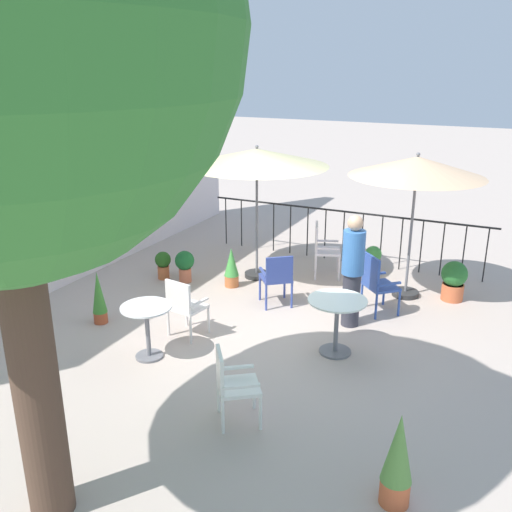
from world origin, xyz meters
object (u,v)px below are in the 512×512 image
patio_chair_0 (184,304)px  standing_person (353,270)px  patio_chair_3 (377,281)px  patio_umbrella_0 (257,158)px  potted_plant_0 (163,263)px  potted_plant_2 (99,297)px  potted_plant_4 (398,460)px  patio_umbrella_1 (417,168)px  patio_chair_2 (323,246)px  potted_plant_5 (454,280)px  cafe_table_0 (147,322)px  patio_chair_1 (232,382)px  patio_chair_4 (277,276)px  cafe_table_1 (337,316)px  potted_plant_1 (231,267)px  potted_plant_3 (373,257)px  potted_plant_6 (185,264)px

patio_chair_0 → standing_person: standing_person is taller
patio_chair_3 → patio_umbrella_0: bearing=75.5°
potted_plant_0 → potted_plant_2: size_ratio=0.62×
patio_umbrella_0 → potted_plant_4: patio_umbrella_0 is taller
patio_umbrella_1 → patio_chair_2: (0.27, 1.57, -1.58)m
potted_plant_2 → potted_plant_5: size_ratio=1.22×
patio_chair_3 → cafe_table_0: bearing=138.8°
potted_plant_0 → standing_person: 3.64m
patio_umbrella_1 → patio_chair_2: 2.24m
patio_chair_0 → potted_plant_5: 4.43m
cafe_table_0 → patio_chair_1: patio_chair_1 is taller
patio_chair_2 → patio_chair_4: (-1.59, 0.20, -0.06)m
potted_plant_0 → potted_plant_5: size_ratio=0.76×
cafe_table_1 → patio_chair_0: 2.13m
patio_chair_1 → potted_plant_2: (1.31, 2.92, -0.08)m
cafe_table_0 → patio_chair_2: (3.84, -1.06, 0.06)m
patio_chair_4 → potted_plant_5: size_ratio=1.32×
patio_umbrella_1 → patio_chair_0: patio_umbrella_1 is taller
patio_umbrella_1 → standing_person: 2.02m
cafe_table_1 → patio_chair_1: size_ratio=0.92×
patio_chair_1 → patio_chair_0: bearing=46.1°
potted_plant_1 → potted_plant_2: size_ratio=0.86×
patio_umbrella_1 → patio_chair_4: (-1.32, 1.77, -1.63)m
cafe_table_1 → potted_plant_3: (3.34, 0.35, -0.28)m
patio_chair_4 → potted_plant_4: (-3.46, -2.64, -0.05)m
patio_chair_1 → potted_plant_2: patio_chair_1 is taller
patio_chair_2 → potted_plant_1: (-1.16, 1.25, -0.21)m
cafe_table_0 → patio_chair_4: (2.25, -0.86, 0.00)m
potted_plant_4 → patio_chair_4: bearing=37.4°
potted_plant_1 → potted_plant_5: size_ratio=1.06×
cafe_table_0 → potted_plant_3: bearing=-22.0°
patio_chair_3 → potted_plant_0: patio_chair_3 is taller
patio_chair_2 → patio_chair_4: bearing=172.7°
patio_chair_1 → potted_plant_0: 4.50m
potted_plant_1 → potted_plant_4: bearing=-136.5°
potted_plant_0 → potted_plant_2: bearing=-174.3°
cafe_table_0 → potted_plant_5: size_ratio=1.11×
potted_plant_2 → potted_plant_3: potted_plant_2 is taller
patio_chair_2 → standing_person: 2.06m
potted_plant_6 → potted_plant_3: bearing=-54.8°
patio_chair_4 → potted_plant_5: patio_chair_4 is taller
patio_chair_0 → patio_chair_2: size_ratio=0.88×
potted_plant_3 → potted_plant_6: size_ratio=0.83×
cafe_table_0 → potted_plant_5: cafe_table_0 is taller
patio_umbrella_1 → patio_chair_2: patio_umbrella_1 is taller
patio_umbrella_0 → patio_chair_2: size_ratio=2.53×
patio_umbrella_0 → patio_chair_3: patio_umbrella_0 is taller
cafe_table_1 → potted_plant_4: 2.73m
patio_chair_3 → potted_plant_2: 4.19m
patio_chair_4 → potted_plant_2: size_ratio=1.08×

